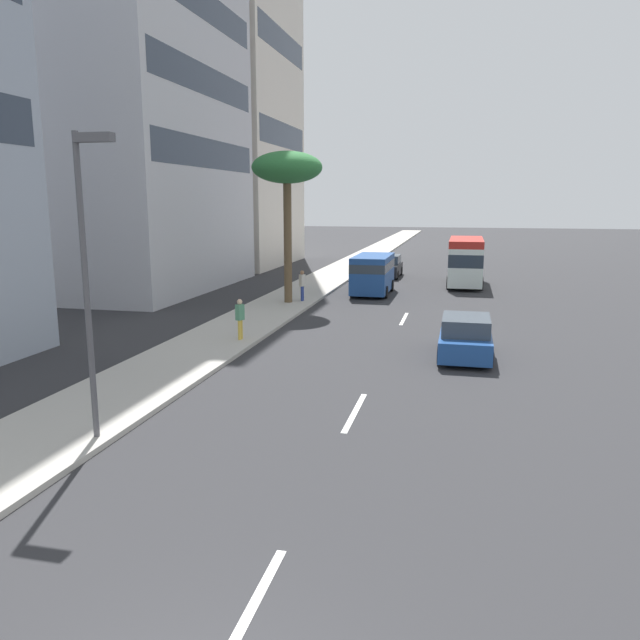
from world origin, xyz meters
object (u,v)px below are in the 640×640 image
street_lamp (88,255)px  pedestrian_mid_block (302,284)px  car_second (465,337)px  pedestrian_near_lamp (240,317)px  palm_tree (287,171)px  van_lead (373,272)px  car_third (389,267)px  minibus_fourth (466,260)px

street_lamp → pedestrian_mid_block: bearing=1.3°
car_second → pedestrian_near_lamp: pedestrian_near_lamp is taller
car_second → palm_tree: (9.63, 9.51, 6.45)m
palm_tree → pedestrian_near_lamp: bearing=-175.8°
van_lead → car_third: van_lead is taller
van_lead → street_lamp: (-24.95, 2.83, 3.08)m
van_lead → palm_tree: palm_tree is taller
car_third → street_lamp: (-33.87, 2.73, 3.68)m
car_third → pedestrian_near_lamp: size_ratio=2.68×
car_third → street_lamp: 34.18m
van_lead → palm_tree: (-4.98, 3.94, 5.82)m
car_second → car_third: 24.20m
pedestrian_mid_block → street_lamp: bearing=32.1°
pedestrian_near_lamp → car_second: bearing=110.1°
car_second → palm_tree: palm_tree is taller
car_second → street_lamp: (-10.34, 8.39, 3.71)m
minibus_fourth → pedestrian_mid_block: size_ratio=4.01×
pedestrian_near_lamp → street_lamp: bearing=24.1°
minibus_fourth → car_third: bearing=57.0°
minibus_fourth → palm_tree: bearing=137.4°
van_lead → car_third: (8.92, 0.10, -0.59)m
minibus_fourth → pedestrian_near_lamp: 21.51m
van_lead → street_lamp: street_lamp is taller
van_lead → car_second: van_lead is taller
pedestrian_near_lamp → palm_tree: size_ratio=0.20×
car_second → pedestrian_mid_block: 13.53m
car_third → car_second: bearing=13.5°
street_lamp → pedestrian_near_lamp: bearing=2.3°
car_third → palm_tree: (-13.90, 3.85, 6.41)m
pedestrian_near_lamp → pedestrian_mid_block: size_ratio=0.96×
palm_tree → street_lamp: (-19.97, -1.11, -2.74)m
pedestrian_near_lamp → car_third: bearing=-165.9°
car_third → palm_tree: size_ratio=0.54×
minibus_fourth → palm_tree: (-10.27, 9.45, 5.45)m
palm_tree → street_lamp: palm_tree is taller
pedestrian_near_lamp → palm_tree: (9.36, 0.68, 6.13)m
minibus_fourth → pedestrian_mid_block: (-9.68, 8.81, -0.64)m
van_lead → street_lamp: 25.30m
car_second → car_third: car_third is taller
van_lead → pedestrian_near_lamp: size_ratio=3.02×
car_third → pedestrian_mid_block: (-13.31, 3.20, 0.32)m
pedestrian_mid_block → car_second: bearing=71.7°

